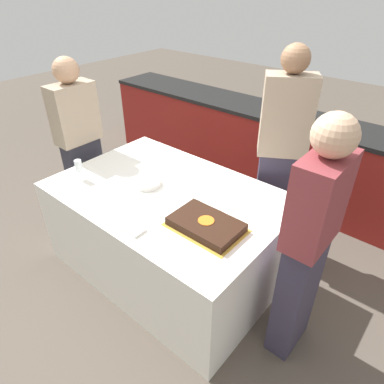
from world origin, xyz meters
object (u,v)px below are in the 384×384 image
Objects in this scene: cake at (206,224)px; person_seated_right at (308,245)px; plate_stack at (148,183)px; person_seated_left at (80,143)px; wine_glass at (79,166)px; person_cutting_cake at (281,155)px.

cake is 0.30× the size of person_seated_right.
plate_stack is (-0.67, 0.12, -0.01)m from cake.
plate_stack is at bearing -88.65° from person_seated_right.
wine_glass is at bearing -124.76° from person_seated_left.
person_seated_right is (1.28, 0.03, 0.08)m from plate_stack.
person_seated_right is at bearing 13.86° from cake.
wine_glass reaches higher than cake.
plate_stack is 0.92m from person_seated_left.
wine_glass is (-1.14, -0.16, 0.08)m from cake.
plate_stack is 1.24× the size of wine_glass.
person_seated_right reaches higher than person_seated_left.
person_seated_left is at bearing -4.18° from person_cutting_cake.
person_cutting_cake is at bearing 44.31° from wine_glass.
person_seated_left is at bearing 178.12° from plate_stack.
cake is 0.28× the size of person_cutting_cake.
person_cutting_cake reaches higher than person_seated_right.
person_seated_right is at bearing 95.76° from person_cutting_cake.
cake is 2.93× the size of wine_glass.
plate_stack is 0.56m from wine_glass.
person_seated_right is (0.61, -0.81, -0.06)m from person_cutting_cake.
person_seated_left is (-0.92, 0.03, 0.05)m from plate_stack.
wine_glass is at bearing -172.16° from cake.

